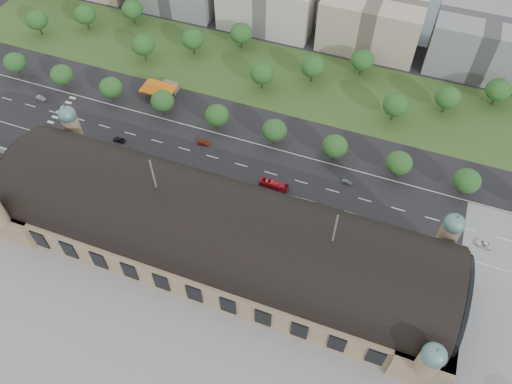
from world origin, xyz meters
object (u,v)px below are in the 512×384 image
(parked_car_2, at_px, (75,152))
(bus_west, at_px, (274,185))
(traffic_car_1, at_px, (41,98))
(parked_car_3, at_px, (94,155))
(traffic_car_5, at_px, (347,182))
(bus_mid, at_px, (300,203))
(parked_car_6, at_px, (203,181))
(bus_east, at_px, (359,221))
(traffic_car_6, at_px, (483,244))
(traffic_car_2, at_px, (119,140))
(traffic_car_3, at_px, (204,143))
(parked_car_1, at_px, (102,152))
(petrol_station, at_px, (165,88))
(parked_car_5, at_px, (157,168))
(parked_car_4, at_px, (166,180))
(parked_car_0, at_px, (122,157))

(parked_car_2, distance_m, bus_west, 78.76)
(traffic_car_1, height_order, parked_car_3, parked_car_3)
(traffic_car_5, relative_size, bus_west, 0.37)
(traffic_car_1, height_order, bus_west, bus_west)
(parked_car_3, distance_m, bus_mid, 81.74)
(parked_car_6, relative_size, bus_east, 0.37)
(bus_west, bearing_deg, traffic_car_6, -88.51)
(traffic_car_6, relative_size, parked_car_3, 1.17)
(traffic_car_2, xyz_separation_m, bus_mid, (76.85, -5.98, 1.06))
(bus_east, bearing_deg, bus_west, 85.98)
(bus_east, bearing_deg, traffic_car_6, -77.17)
(traffic_car_3, xyz_separation_m, parked_car_6, (7.92, -18.21, -0.12))
(parked_car_1, bearing_deg, petrol_station, 143.24)
(traffic_car_1, xyz_separation_m, parked_car_3, (39.11, -20.69, 0.03))
(parked_car_5, bearing_deg, parked_car_6, 59.75)
(traffic_car_5, height_order, parked_car_4, parked_car_4)
(petrol_station, distance_m, traffic_car_1, 53.08)
(traffic_car_1, height_order, parked_car_1, traffic_car_1)
(parked_car_0, xyz_separation_m, parked_car_1, (-8.76, 0.00, -0.07))
(bus_west, bearing_deg, parked_car_2, 98.79)
(parked_car_5, bearing_deg, bus_west, 68.74)
(traffic_car_1, bearing_deg, parked_car_5, -98.21)
(parked_car_0, relative_size, parked_car_2, 0.87)
(parked_car_2, height_order, parked_car_4, parked_car_4)
(parked_car_2, bearing_deg, traffic_car_6, 70.52)
(bus_mid, bearing_deg, traffic_car_2, 84.22)
(parked_car_2, relative_size, parked_car_5, 1.07)
(parked_car_3, xyz_separation_m, bus_mid, (81.59, 4.84, 0.93))
(parked_car_1, height_order, bus_mid, bus_mid)
(parked_car_4, bearing_deg, parked_car_1, -120.66)
(parked_car_1, xyz_separation_m, parked_car_6, (43.11, 0.00, -0.03))
(parked_car_4, relative_size, parked_car_6, 1.04)
(bus_east, bearing_deg, traffic_car_3, 80.86)
(traffic_car_2, height_order, parked_car_5, traffic_car_2)
(traffic_car_6, height_order, bus_west, bus_west)
(traffic_car_2, bearing_deg, parked_car_0, 35.94)
(traffic_car_6, height_order, parked_car_1, traffic_car_6)
(petrol_station, distance_m, parked_car_1, 40.99)
(traffic_car_6, height_order, parked_car_6, traffic_car_6)
(traffic_car_6, distance_m, parked_car_3, 144.71)
(traffic_car_6, xyz_separation_m, parked_car_0, (-133.80, -7.94, -0.05))
(parked_car_5, height_order, parked_car_6, parked_car_5)
(traffic_car_5, bearing_deg, parked_car_6, 117.54)
(parked_car_3, relative_size, bus_east, 0.40)
(petrol_station, height_order, parked_car_5, petrol_station)
(parked_car_0, bearing_deg, traffic_car_1, -141.92)
(parked_car_5, bearing_deg, traffic_car_1, -135.61)
(parked_car_2, distance_m, parked_car_5, 33.97)
(traffic_car_2, relative_size, bus_west, 0.46)
(traffic_car_1, xyz_separation_m, traffic_car_5, (133.90, 0.51, -0.13))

